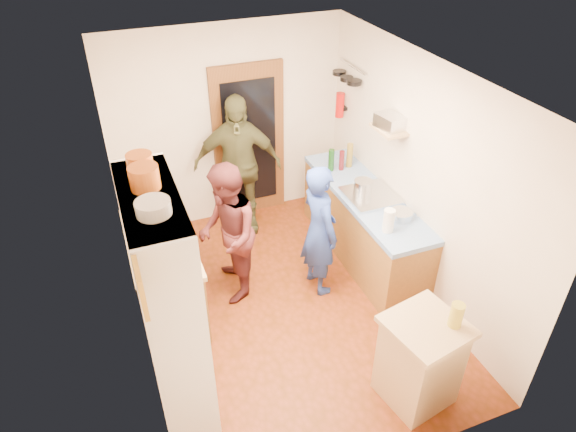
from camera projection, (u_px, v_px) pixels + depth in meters
floor at (286, 305)px, 5.72m from camera, size 3.00×4.00×0.02m
ceiling at (285, 75)px, 4.25m from camera, size 3.00×4.00×0.02m
wall_back at (229, 127)px, 6.53m from camera, size 3.00×0.02×2.60m
wall_front at (393, 361)px, 3.44m from camera, size 3.00×0.02×2.60m
wall_left at (126, 241)px, 4.53m from camera, size 0.02×4.00×2.60m
wall_right at (418, 179)px, 5.44m from camera, size 0.02×4.00×2.60m
door_frame at (249, 143)px, 6.72m from camera, size 0.95×0.06×2.10m
door_glass at (250, 144)px, 6.69m from camera, size 0.70×0.02×1.70m
hutch_body at (170, 312)px, 4.09m from camera, size 0.40×1.20×2.20m
hutch_top_shelf at (149, 198)px, 3.48m from camera, size 0.40×1.14×0.04m
plate_stack at (153, 208)px, 3.26m from camera, size 0.23×0.23×0.10m
orange_pot_a at (144, 178)px, 3.50m from camera, size 0.21×0.21×0.17m
orange_pot_b at (140, 165)px, 3.65m from camera, size 0.19×0.19×0.17m
left_counter_base at (165, 277)px, 5.46m from camera, size 0.60×1.40×0.85m
left_counter_top at (160, 243)px, 5.21m from camera, size 0.64×1.44×0.05m
toaster at (172, 262)px, 4.78m from camera, size 0.24×0.16×0.18m
kettle at (155, 243)px, 5.04m from camera, size 0.17×0.17×0.17m
orange_bowl at (165, 232)px, 5.25m from camera, size 0.24×0.24×0.09m
chopping_board at (152, 210)px, 5.65m from camera, size 0.36×0.31×0.02m
right_counter_base at (363, 227)px, 6.23m from camera, size 0.60×2.20×0.84m
right_counter_top at (366, 196)px, 5.97m from camera, size 0.62×2.22×0.06m
hob at (370, 196)px, 5.87m from camera, size 0.55×0.58×0.04m
pot_on_hob at (363, 186)px, 5.88m from camera, size 0.21×0.21×0.14m
bottle_a at (331, 160)px, 6.33m from camera, size 0.09×0.09×0.29m
bottle_b at (342, 160)px, 6.36m from camera, size 0.07×0.07×0.25m
bottle_c at (350, 155)px, 6.41m from camera, size 0.09×0.09×0.31m
paper_towel at (389, 221)px, 5.27m from camera, size 0.14×0.14×0.26m
mixing_bowl at (401, 215)px, 5.50m from camera, size 0.25×0.25×0.09m
island_base at (419, 363)px, 4.51m from camera, size 0.64×0.64×0.86m
island_top at (427, 326)px, 4.25m from camera, size 0.73×0.73×0.05m
cutting_board at (419, 324)px, 4.26m from camera, size 0.40×0.34×0.02m
oil_jar at (456, 315)px, 4.17m from camera, size 0.13×0.13×0.23m
pan_rail at (353, 66)px, 6.17m from camera, size 0.02×0.65×0.02m
pan_hang_a at (354, 82)px, 6.09m from camera, size 0.18×0.18×0.05m
pan_hang_b at (346, 79)px, 6.26m from camera, size 0.16×0.16×0.05m
pan_hang_c at (339, 73)px, 6.41m from camera, size 0.17×0.17×0.05m
wall_shelf at (389, 130)px, 5.52m from camera, size 0.26×0.42×0.03m
radio at (390, 122)px, 5.47m from camera, size 0.27×0.33×0.15m
ext_bracket at (344, 108)px, 6.65m from camera, size 0.06×0.10×0.04m
fire_extinguisher at (340, 105)px, 6.60m from camera, size 0.11×0.11×0.32m
picture_frame at (141, 288)px, 2.92m from camera, size 0.03×0.25×0.30m
person_hob at (323, 231)px, 5.55m from camera, size 0.43×0.60×1.56m
person_left at (230, 232)px, 5.48m from camera, size 0.73×0.88×1.62m
person_back at (239, 166)px, 6.43m from camera, size 1.18×0.74×1.87m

